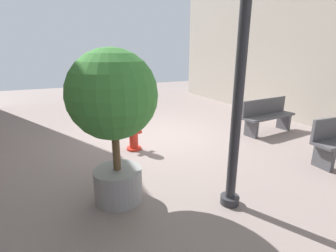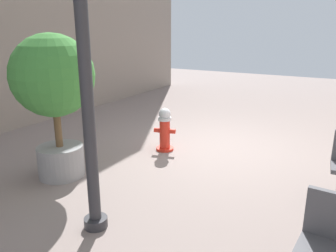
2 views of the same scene
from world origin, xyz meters
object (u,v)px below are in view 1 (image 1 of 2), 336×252
Objects in this scene: bench_near at (267,115)px; planter_tree at (113,107)px; fire_hydrant at (133,132)px; street_lamp at (243,33)px.

planter_tree is at bearing 17.70° from bench_near.
bench_near is at bearing 174.39° from fire_hydrant.
bench_near reaches higher than fire_hydrant.
street_lamp is at bearing 102.98° from fire_hydrant.
fire_hydrant is at bearing -114.39° from planter_tree.
street_lamp is (-1.46, 0.83, 0.94)m from planter_tree.
street_lamp is at bearing 150.38° from planter_tree.
street_lamp is (-0.62, 2.69, 1.98)m from fire_hydrant.
bench_near is 4.98m from planter_tree.
planter_tree is 1.93m from street_lamp.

